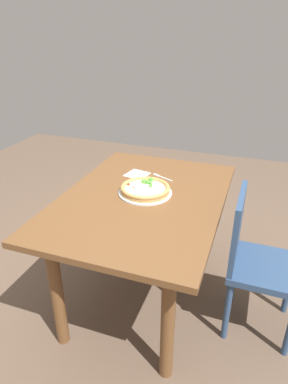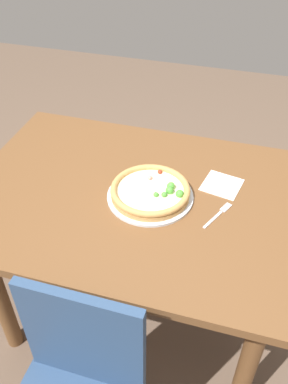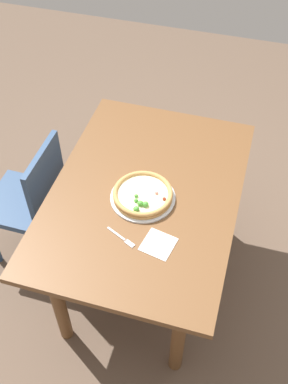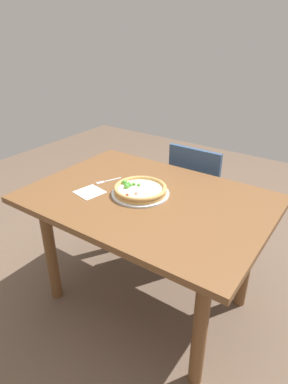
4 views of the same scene
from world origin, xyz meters
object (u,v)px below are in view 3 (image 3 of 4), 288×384
Objects in this scene: fork at (123,239)px; napkin at (158,244)px; dining_table at (145,206)px; chair_near at (32,199)px; plate at (142,197)px; pizza at (142,194)px.

fork is 0.17m from napkin.
chair_near is (0.00, -0.68, -0.17)m from dining_table.
plate is at bearing -2.15° from dining_table.
plate is (0.05, -0.00, 0.12)m from dining_table.
plate is 0.26m from fork.
pizza reaches higher than plate.
plate is at bearing 111.38° from fork.
chair_near reaches higher than napkin.
dining_table is at bearing 111.63° from fork.
dining_table is 8.47× the size of fork.
dining_table is 4.08× the size of plate.
fork is (0.26, -0.02, -0.03)m from pizza.
dining_table is 1.51× the size of chair_near.
chair_near reaches higher than plate.
napkin is (0.25, 0.15, -0.03)m from pizza.
fork is 1.12× the size of napkin.
napkin is at bearing 30.37° from fork.
dining_table is at bearing 178.51° from pizza.
chair_near is at bearing -94.18° from pizza.
napkin is at bearing 30.80° from plate.
plate reaches higher than dining_table.
fork is at bearing -114.93° from chair_near.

